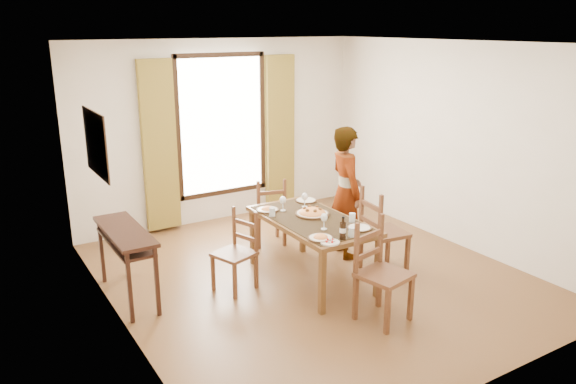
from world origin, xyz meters
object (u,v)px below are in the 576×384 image
console_table (125,239)px  man (346,192)px  dining_table (312,224)px  pasta_platter (312,211)px

console_table → man: bearing=-5.4°
console_table → dining_table: (1.96, -0.66, -0.00)m
man → pasta_platter: bearing=125.5°
console_table → dining_table: size_ratio=0.74×
man → pasta_platter: size_ratio=4.22×
console_table → dining_table: bearing=-18.5°
dining_table → man: bearing=26.6°
console_table → pasta_platter: pasta_platter is taller
man → pasta_platter: 0.77m
man → pasta_platter: (-0.71, -0.29, -0.04)m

